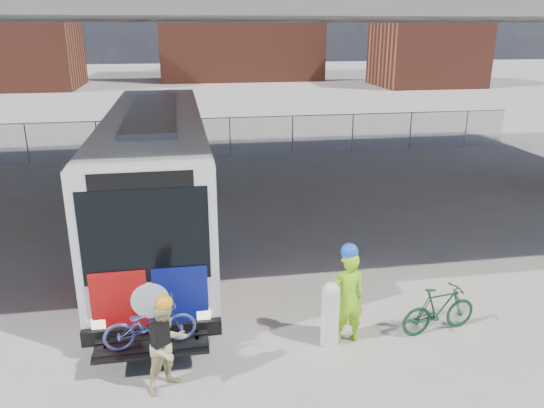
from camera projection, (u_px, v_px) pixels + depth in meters
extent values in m
plane|color=#9E9991|center=(238.00, 263.00, 13.78)|extent=(160.00, 160.00, 0.00)
cube|color=silver|center=(157.00, 171.00, 15.03)|extent=(2.55, 12.00, 3.20)
cube|color=black|center=(156.00, 145.00, 15.29)|extent=(2.61, 11.00, 1.28)
cube|color=black|center=(145.00, 235.00, 9.35)|extent=(2.24, 0.12, 1.76)
cube|color=black|center=(141.00, 180.00, 9.02)|extent=(1.78, 0.12, 0.30)
cube|color=black|center=(153.00, 331.00, 9.86)|extent=(2.55, 0.20, 0.30)
cube|color=#A60C0D|center=(119.00, 302.00, 9.59)|extent=(1.00, 0.08, 1.20)
cube|color=navy|center=(181.00, 297.00, 9.77)|extent=(1.00, 0.08, 1.20)
cylinder|color=silver|center=(150.00, 300.00, 9.66)|extent=(0.70, 0.06, 0.70)
cube|color=gray|center=(153.00, 112.00, 14.50)|extent=(1.28, 7.20, 0.14)
cube|color=black|center=(152.00, 347.00, 9.39)|extent=(2.00, 0.70, 0.06)
cylinder|color=black|center=(100.00, 293.00, 11.19)|extent=(0.30, 1.00, 1.00)
cylinder|color=black|center=(210.00, 284.00, 11.57)|extent=(0.30, 1.00, 1.00)
cylinder|color=black|center=(131.00, 181.00, 19.22)|extent=(0.30, 1.00, 1.00)
cylinder|color=black|center=(195.00, 178.00, 19.60)|extent=(0.30, 1.00, 1.00)
cube|color=#A60C0D|center=(93.00, 247.00, 11.47)|extent=(0.06, 2.60, 1.70)
cube|color=navy|center=(102.00, 222.00, 12.97)|extent=(0.06, 1.40, 1.70)
cube|color=#A60C0D|center=(213.00, 239.00, 11.90)|extent=(0.06, 2.60, 1.70)
cube|color=navy|center=(209.00, 215.00, 13.39)|extent=(0.06, 1.40, 1.70)
imported|color=#3A4180|center=(150.00, 324.00, 9.25)|extent=(1.67, 0.79, 0.85)
cylinder|color=gray|center=(27.00, 144.00, 23.39)|extent=(0.06, 0.06, 1.80)
cylinder|color=gray|center=(120.00, 141.00, 24.05)|extent=(0.06, 0.06, 1.80)
cylinder|color=gray|center=(209.00, 138.00, 24.70)|extent=(0.06, 0.06, 1.80)
cylinder|color=gray|center=(292.00, 135.00, 25.36)|extent=(0.06, 0.06, 1.80)
cylinder|color=gray|center=(372.00, 132.00, 26.01)|extent=(0.06, 0.06, 1.80)
cylinder|color=gray|center=(448.00, 130.00, 26.67)|extent=(0.06, 0.06, 1.80)
plane|color=gray|center=(209.00, 138.00, 24.70)|extent=(30.00, 0.00, 30.00)
cube|color=gray|center=(208.00, 118.00, 24.41)|extent=(30.00, 0.05, 0.04)
cube|color=brown|center=(0.00, 36.00, 51.27)|extent=(14.00, 10.00, 10.00)
cube|color=brown|center=(238.00, 25.00, 61.41)|extent=(18.00, 12.00, 12.00)
cube|color=brown|center=(428.00, 46.00, 53.79)|extent=(10.00, 8.00, 8.00)
cylinder|color=silver|center=(330.00, 318.00, 10.08)|extent=(0.34, 0.34, 1.15)
sphere|color=silver|center=(331.00, 291.00, 9.89)|extent=(0.34, 0.34, 0.34)
imported|color=#94EB18|center=(347.00, 298.00, 10.07)|extent=(0.73, 0.52, 1.88)
sphere|color=blue|center=(349.00, 252.00, 9.76)|extent=(0.33, 0.33, 0.33)
imported|color=#C9BB81|center=(167.00, 346.00, 8.79)|extent=(0.98, 0.94, 1.59)
sphere|color=#FFA11A|center=(164.00, 303.00, 8.53)|extent=(0.28, 0.28, 0.28)
cube|color=black|center=(160.00, 334.00, 8.51)|extent=(0.32, 0.29, 0.40)
imported|color=#123822|center=(439.00, 310.00, 10.52)|extent=(1.71, 0.71, 0.99)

